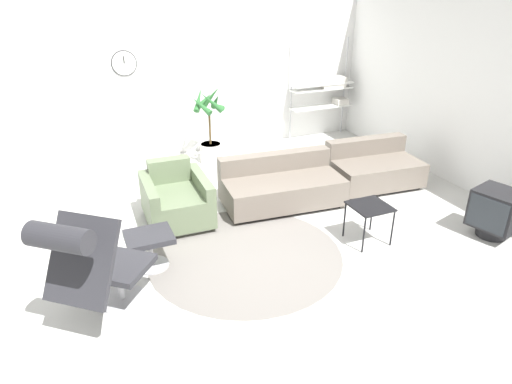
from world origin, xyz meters
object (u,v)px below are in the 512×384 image
Objects in this scene: couch_low at (281,187)px; shelf_unit at (328,90)px; lounge_chair at (90,259)px; side_table at (370,209)px; armchair_red at (176,201)px; crt_television at (496,212)px; couch_second at (373,169)px; potted_plant at (210,133)px; ottoman at (150,243)px.

couch_low is 0.90× the size of shelf_unit.
lounge_chair is 3.04m from side_table.
couch_low is (1.42, -0.07, -0.03)m from armchair_red.
crt_television is at bearing -91.75° from shelf_unit.
lounge_chair reaches higher than couch_low.
couch_low is 1.24× the size of couch_second.
couch_low is at bearing -131.99° from shelf_unit.
lounge_chair reaches higher than crt_television.
couch_second reaches higher than crt_television.
couch_low and couch_second have the same top height.
crt_television is 4.30m from potted_plant.
potted_plant reaches higher than couch_low.
shelf_unit is at bearing 37.89° from ottoman.
lounge_chair is at bearing 25.79° from couch_second.
shelf_unit reaches higher than couch_second.
potted_plant is (-2.33, 3.61, 0.19)m from crt_television.
side_table is at bearing 55.37° from crt_television.
armchair_red is 0.57× the size of couch_low.
shelf_unit reaches higher than side_table.
couch_low is at bearing 22.89° from ottoman.
couch_low is at bearing 31.78° from crt_television.
ottoman is 5.08m from shelf_unit.
armchair_red is at bearing 144.96° from side_table.
potted_plant is at bearing -38.54° from couch_second.
ottoman is at bearing 27.44° from couch_low.
lounge_chair is 2.50× the size of side_table.
couch_low is 2.62m from crt_television.
couch_second reaches higher than ottoman.
couch_second is 2.66m from potted_plant.
lounge_chair is 0.91× the size of potted_plant.
couch_low is 3.55× the size of side_table.
potted_plant is at bearing 106.05° from side_table.
ottoman is 3.07m from potted_plant.
couch_low is 1.38m from side_table.
crt_television is (0.40, -1.80, 0.08)m from couch_second.
shelf_unit is (2.06, 2.29, 0.66)m from couch_low.
armchair_red is 2.34m from side_table.
armchair_red is (0.50, 0.88, -0.01)m from ottoman.
armchair_red is at bearing 4.01° from couch_second.
armchair_red reaches higher than couch_second.
couch_second is 1.85m from crt_television.
armchair_red is at bearing -147.48° from shelf_unit.
lounge_chair is at bearing 71.14° from crt_television.
shelf_unit is at bearing 66.33° from side_table.
lounge_chair is 1.24× the size of armchair_red.
crt_television is (4.45, -0.23, -0.36)m from lounge_chair.
lounge_chair is 1.89× the size of crt_television.
armchair_red is 3.82m from crt_television.
shelf_unit reaches higher than crt_television.
crt_television is 0.48× the size of potted_plant.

